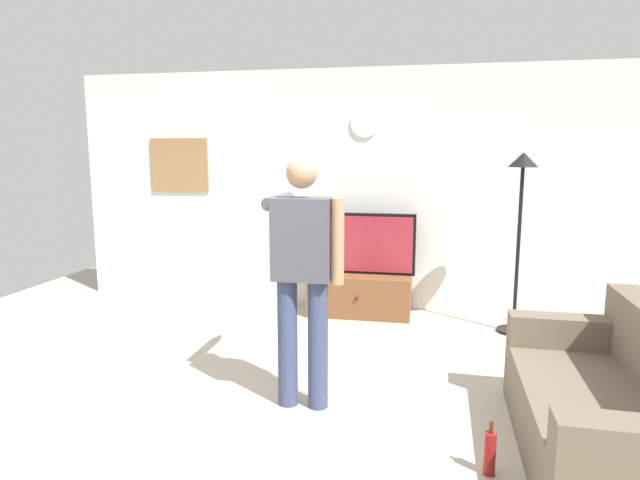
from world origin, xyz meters
TOP-DOWN VIEW (x-y plane):
  - ground_plane at (0.00, 0.00)m, footprint 8.40×8.40m
  - back_wall at (0.00, 2.95)m, footprint 6.40×0.10m
  - tv_stand at (0.24, 2.60)m, footprint 1.12×0.54m
  - television at (0.24, 2.65)m, footprint 1.19×0.07m
  - wall_clock at (0.24, 2.89)m, footprint 0.31×0.03m
  - framed_picture at (-1.99, 2.90)m, footprint 0.73×0.04m
  - floor_lamp at (1.83, 2.29)m, footprint 0.32×0.32m
  - person_standing_nearer_lamp at (0.12, 0.34)m, footprint 0.58×0.78m
  - side_couch at (2.02, -0.04)m, footprint 0.88×1.77m
  - beverage_bottle at (1.33, -0.29)m, footprint 0.07×0.07m

SIDE VIEW (x-z plane):
  - ground_plane at x=0.00m, z-range 0.00..0.00m
  - beverage_bottle at x=1.33m, z-range -0.03..0.29m
  - tv_stand at x=0.24m, z-range 0.00..0.45m
  - side_couch at x=2.02m, z-range -0.12..0.75m
  - television at x=0.24m, z-range 0.45..1.12m
  - person_standing_nearer_lamp at x=0.12m, z-range 0.12..1.86m
  - floor_lamp at x=1.83m, z-range 0.38..2.16m
  - back_wall at x=0.00m, z-range 0.00..2.70m
  - framed_picture at x=-1.99m, z-range 1.31..1.94m
  - wall_clock at x=0.24m, z-range 1.94..2.25m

